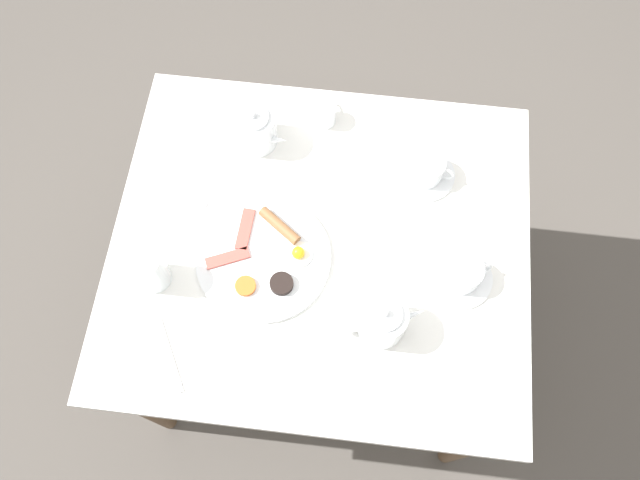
{
  "coord_description": "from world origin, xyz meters",
  "views": [
    {
      "loc": [
        -0.54,
        -0.06,
        2.05
      ],
      "look_at": [
        0.0,
        0.0,
        0.72
      ],
      "focal_mm": 35.0,
      "sensor_mm": 36.0,
      "label": 1
    }
  ],
  "objects_px": {
    "teacup_with_saucer_left": "(426,169)",
    "water_glass_tall": "(149,269)",
    "breakfast_plate": "(265,257)",
    "creamer_jug": "(324,114)",
    "teapot_near": "(254,129)",
    "teacup_with_saucer_right": "(462,274)",
    "spoon_for_tea": "(399,231)",
    "fork_by_plate": "(169,354)",
    "teapot_far": "(381,321)",
    "knife_by_plate": "(175,186)"
  },
  "relations": [
    {
      "from": "teacup_with_saucer_left",
      "to": "water_glass_tall",
      "type": "relative_size",
      "value": 1.29
    },
    {
      "from": "breakfast_plate",
      "to": "creamer_jug",
      "type": "distance_m",
      "value": 0.4
    },
    {
      "from": "creamer_jug",
      "to": "teapot_near",
      "type": "bearing_deg",
      "value": 115.75
    },
    {
      "from": "water_glass_tall",
      "to": "creamer_jug",
      "type": "distance_m",
      "value": 0.57
    },
    {
      "from": "teacup_with_saucer_right",
      "to": "creamer_jug",
      "type": "relative_size",
      "value": 1.84
    },
    {
      "from": "breakfast_plate",
      "to": "teacup_with_saucer_left",
      "type": "distance_m",
      "value": 0.44
    },
    {
      "from": "creamer_jug",
      "to": "spoon_for_tea",
      "type": "xyz_separation_m",
      "value": [
        -0.29,
        -0.21,
        -0.03
      ]
    },
    {
      "from": "breakfast_plate",
      "to": "teacup_with_saucer_right",
      "type": "height_order",
      "value": "teacup_with_saucer_right"
    },
    {
      "from": "teacup_with_saucer_left",
      "to": "fork_by_plate",
      "type": "relative_size",
      "value": 0.94
    },
    {
      "from": "teapot_far",
      "to": "creamer_jug",
      "type": "distance_m",
      "value": 0.55
    },
    {
      "from": "teapot_far",
      "to": "fork_by_plate",
      "type": "xyz_separation_m",
      "value": [
        -0.11,
        0.45,
        -0.05
      ]
    },
    {
      "from": "teacup_with_saucer_left",
      "to": "knife_by_plate",
      "type": "bearing_deg",
      "value": 99.57
    },
    {
      "from": "breakfast_plate",
      "to": "fork_by_plate",
      "type": "bearing_deg",
      "value": 144.79
    },
    {
      "from": "teapot_near",
      "to": "teapot_far",
      "type": "bearing_deg",
      "value": -27.73
    },
    {
      "from": "teapot_far",
      "to": "spoon_for_tea",
      "type": "height_order",
      "value": "teapot_far"
    },
    {
      "from": "teapot_near",
      "to": "teacup_with_saucer_left",
      "type": "height_order",
      "value": "teapot_near"
    },
    {
      "from": "spoon_for_tea",
      "to": "teapot_near",
      "type": "bearing_deg",
      "value": 60.57
    },
    {
      "from": "water_glass_tall",
      "to": "creamer_jug",
      "type": "relative_size",
      "value": 1.43
    },
    {
      "from": "creamer_jug",
      "to": "spoon_for_tea",
      "type": "bearing_deg",
      "value": -143.96
    },
    {
      "from": "teacup_with_saucer_left",
      "to": "spoon_for_tea",
      "type": "relative_size",
      "value": 1.17
    },
    {
      "from": "breakfast_plate",
      "to": "fork_by_plate",
      "type": "distance_m",
      "value": 0.3
    },
    {
      "from": "creamer_jug",
      "to": "knife_by_plate",
      "type": "height_order",
      "value": "creamer_jug"
    },
    {
      "from": "fork_by_plate",
      "to": "knife_by_plate",
      "type": "height_order",
      "value": "same"
    },
    {
      "from": "spoon_for_tea",
      "to": "creamer_jug",
      "type": "bearing_deg",
      "value": 36.04
    },
    {
      "from": "teacup_with_saucer_left",
      "to": "fork_by_plate",
      "type": "distance_m",
      "value": 0.73
    },
    {
      "from": "teacup_with_saucer_right",
      "to": "knife_by_plate",
      "type": "distance_m",
      "value": 0.71
    },
    {
      "from": "fork_by_plate",
      "to": "knife_by_plate",
      "type": "xyz_separation_m",
      "value": [
        0.4,
        0.07,
        0.0
      ]
    },
    {
      "from": "knife_by_plate",
      "to": "breakfast_plate",
      "type": "bearing_deg",
      "value": -123.07
    },
    {
      "from": "teapot_near",
      "to": "water_glass_tall",
      "type": "distance_m",
      "value": 0.42
    },
    {
      "from": "teapot_far",
      "to": "creamer_jug",
      "type": "relative_size",
      "value": 2.3
    },
    {
      "from": "teacup_with_saucer_left",
      "to": "creamer_jug",
      "type": "relative_size",
      "value": 1.84
    },
    {
      "from": "teapot_near",
      "to": "knife_by_plate",
      "type": "bearing_deg",
      "value": -114.52
    },
    {
      "from": "creamer_jug",
      "to": "teacup_with_saucer_right",
      "type": "bearing_deg",
      "value": -137.42
    },
    {
      "from": "teacup_with_saucer_left",
      "to": "teacup_with_saucer_right",
      "type": "height_order",
      "value": "same"
    },
    {
      "from": "creamer_jug",
      "to": "spoon_for_tea",
      "type": "height_order",
      "value": "creamer_jug"
    },
    {
      "from": "teacup_with_saucer_left",
      "to": "spoon_for_tea",
      "type": "xyz_separation_m",
      "value": [
        -0.16,
        0.05,
        -0.03
      ]
    },
    {
      "from": "teapot_near",
      "to": "creamer_jug",
      "type": "relative_size",
      "value": 2.21
    },
    {
      "from": "teapot_near",
      "to": "knife_by_plate",
      "type": "xyz_separation_m",
      "value": [
        -0.15,
        0.17,
        -0.05
      ]
    },
    {
      "from": "teacup_with_saucer_right",
      "to": "fork_by_plate",
      "type": "bearing_deg",
      "value": 111.9
    },
    {
      "from": "teacup_with_saucer_right",
      "to": "fork_by_plate",
      "type": "distance_m",
      "value": 0.67
    },
    {
      "from": "teapot_near",
      "to": "spoon_for_tea",
      "type": "relative_size",
      "value": 1.4
    },
    {
      "from": "teapot_near",
      "to": "teacup_with_saucer_left",
      "type": "relative_size",
      "value": 1.2
    },
    {
      "from": "fork_by_plate",
      "to": "teapot_far",
      "type": "bearing_deg",
      "value": -75.65
    },
    {
      "from": "breakfast_plate",
      "to": "teacup_with_saucer_left",
      "type": "bearing_deg",
      "value": -53.62
    },
    {
      "from": "knife_by_plate",
      "to": "spoon_for_tea",
      "type": "xyz_separation_m",
      "value": [
        -0.06,
        -0.54,
        0.0
      ]
    },
    {
      "from": "teapot_near",
      "to": "water_glass_tall",
      "type": "height_order",
      "value": "teapot_near"
    },
    {
      "from": "teapot_near",
      "to": "teapot_far",
      "type": "distance_m",
      "value": 0.56
    },
    {
      "from": "knife_by_plate",
      "to": "teacup_with_saucer_right",
      "type": "bearing_deg",
      "value": -102.72
    },
    {
      "from": "teapot_far",
      "to": "teapot_near",
      "type": "bearing_deg",
      "value": 111.04
    },
    {
      "from": "teapot_near",
      "to": "teapot_far",
      "type": "xyz_separation_m",
      "value": [
        -0.44,
        -0.34,
        0.0
      ]
    }
  ]
}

